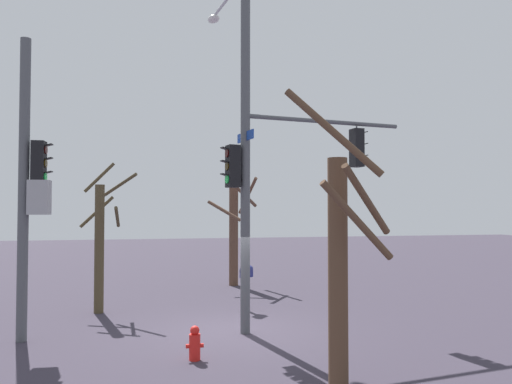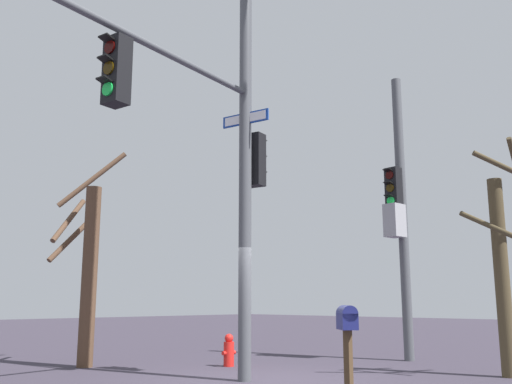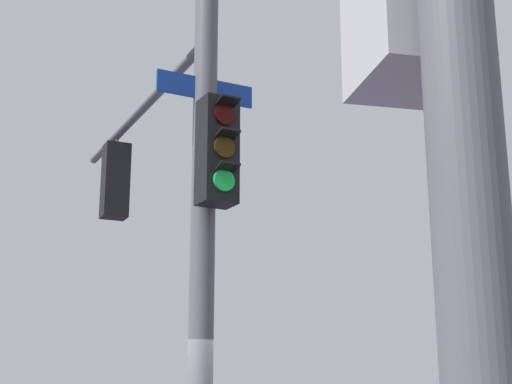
{
  "view_description": "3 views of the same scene",
  "coord_description": "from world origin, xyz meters",
  "views": [
    {
      "loc": [
        2.09,
        12.93,
        3.25
      ],
      "look_at": [
        -0.5,
        0.72,
        3.66
      ],
      "focal_mm": 34.55,
      "sensor_mm": 36.0,
      "label": 1
    },
    {
      "loc": [
        -8.17,
        -7.6,
        1.47
      ],
      "look_at": [
        0.05,
        0.32,
        3.66
      ],
      "focal_mm": 40.01,
      "sensor_mm": 36.0,
      "label": 2
    },
    {
      "loc": [
        7.28,
        -1.42,
        1.93
      ],
      "look_at": [
        -0.37,
        0.86,
        4.06
      ],
      "focal_mm": 54.83,
      "sensor_mm": 36.0,
      "label": 3
    }
  ],
  "objects": [
    {
      "name": "bare_tree_corner",
      "position": [
        3.65,
        -3.17,
        2.23
      ],
      "size": [
        1.81,
        1.71,
        4.73
      ],
      "color": "#493D28",
      "rests_on": "ground"
    },
    {
      "name": "ground_plane",
      "position": [
        0.0,
        0.0,
        0.0
      ],
      "size": [
        80.0,
        80.0,
        0.0
      ],
      "primitive_type": "plane",
      "color": "#37303D"
    },
    {
      "name": "secondary_pole_assembly",
      "position": [
        5.05,
        -0.08,
        3.79
      ],
      "size": [
        0.8,
        0.42,
        7.47
      ],
      "rotation": [
        0.0,
        0.0,
        3.07
      ],
      "color": "#4C4F54",
      "rests_on": "ground"
    },
    {
      "name": "main_signal_pole_assembly",
      "position": [
        -0.8,
        0.02,
        5.25
      ],
      "size": [
        5.44,
        3.85,
        9.91
      ],
      "rotation": [
        0.0,
        0.0,
        3.3
      ],
      "color": "#4C4F54",
      "rests_on": "ground"
    },
    {
      "name": "mailbox",
      "position": [
        -0.86,
        -2.48,
        1.11
      ],
      "size": [
        0.47,
        0.49,
        1.41
      ],
      "rotation": [
        0.0,
        0.0,
        5.56
      ],
      "color": "#4C3823",
      "rests_on": "ground"
    },
    {
      "name": "bare_tree_across_street",
      "position": [
        -1.2,
        4.6,
        2.31
      ],
      "size": [
        2.04,
        1.3,
        5.29
      ],
      "color": "brown",
      "rests_on": "ground"
    },
    {
      "name": "fire_hydrant",
      "position": [
        1.17,
        2.27,
        0.34
      ],
      "size": [
        0.38,
        0.24,
        0.73
      ],
      "color": "red",
      "rests_on": "ground"
    },
    {
      "name": "bare_tree_behind_pole",
      "position": [
        -1.32,
        -7.58,
        2.37
      ],
      "size": [
        2.11,
        2.09,
        4.56
      ],
      "color": "brown",
      "rests_on": "ground"
    }
  ]
}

